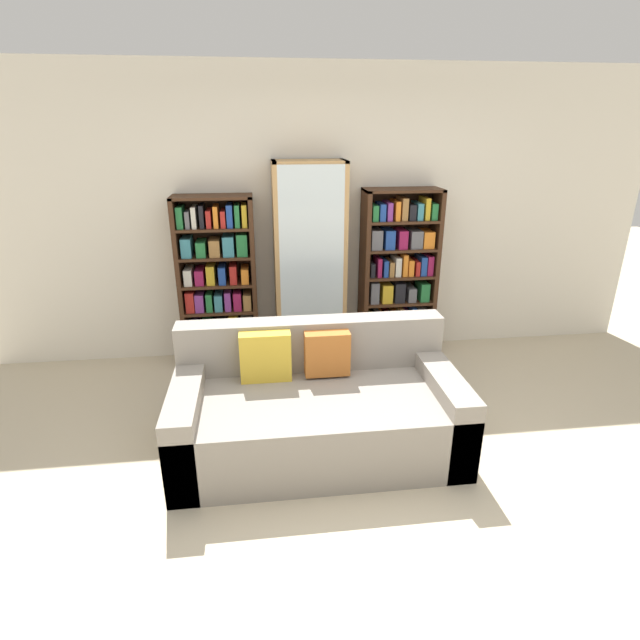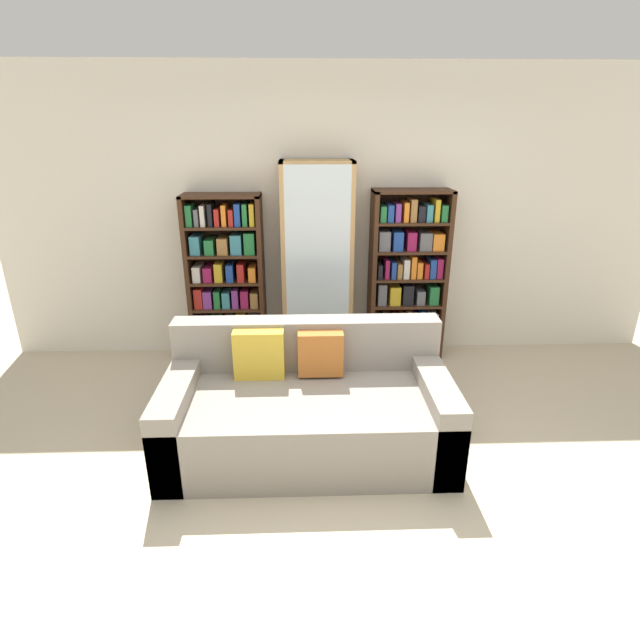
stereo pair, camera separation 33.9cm
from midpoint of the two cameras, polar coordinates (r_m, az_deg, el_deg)
ground_plane at (r=3.31m, az=3.03°, el=-19.65°), size 16.00×16.00×0.00m
wall_back at (r=4.85m, az=-1.48°, el=11.65°), size 6.39×0.06×2.70m
couch at (r=3.58m, az=-3.18°, el=-10.22°), size 1.96×1.00×0.84m
bookshelf_left at (r=4.79m, az=-13.52°, el=3.93°), size 0.71×0.32×1.60m
display_cabinet at (r=4.71m, az=-3.26°, el=6.22°), size 0.66×0.36×1.89m
bookshelf_right at (r=4.90m, az=6.97°, el=4.92°), size 0.72×0.32×1.63m
wine_bottle at (r=4.52m, az=4.37°, el=-5.02°), size 0.08×0.08×0.40m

